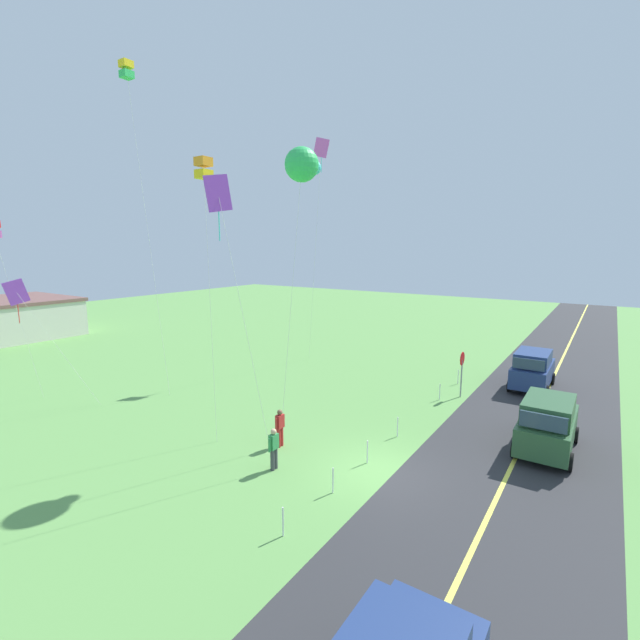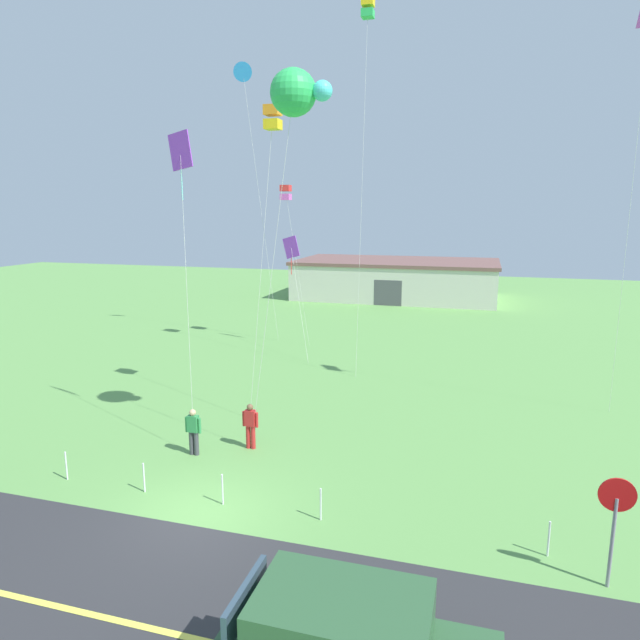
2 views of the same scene
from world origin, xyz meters
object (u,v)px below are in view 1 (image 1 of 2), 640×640
at_px(person_adult_companion, 274,447).
at_px(kite_orange_near, 321,154).
at_px(person_adult_near, 280,427).
at_px(kite_blue_mid, 219,199).
at_px(car_parked_east_near, 533,369).
at_px(kite_purple_back, 204,169).
at_px(kite_green_far, 17,294).
at_px(kite_cyan_top, 127,71).
at_px(stop_sign, 462,365).
at_px(car_suv_foreground, 548,423).
at_px(kite_red_low, 303,165).

relative_size(person_adult_companion, kite_orange_near, 0.10).
xyz_separation_m(person_adult_near, kite_blue_mid, (-2.48, 0.49, 8.96)).
relative_size(car_parked_east_near, person_adult_near, 2.75).
height_order(kite_blue_mid, kite_purple_back, kite_purple_back).
height_order(car_parked_east_near, kite_purple_back, kite_purple_back).
relative_size(kite_green_far, kite_purple_back, 0.56).
distance_m(person_adult_near, person_adult_companion, 1.91).
distance_m(car_parked_east_near, kite_cyan_top, 27.72).
height_order(kite_cyan_top, kite_purple_back, kite_cyan_top).
bearing_deg(kite_orange_near, car_parked_east_near, -82.00).
xyz_separation_m(car_parked_east_near, kite_purple_back, (-14.60, 11.06, 10.23)).
bearing_deg(stop_sign, person_adult_near, 156.56).
height_order(stop_sign, person_adult_near, stop_sign).
bearing_deg(kite_blue_mid, person_adult_near, -11.15).
height_order(kite_blue_mid, kite_green_far, kite_blue_mid).
xyz_separation_m(stop_sign, kite_orange_near, (1.98, 10.59, 12.60)).
bearing_deg(kite_purple_back, car_suv_foreground, -64.60).
bearing_deg(car_parked_east_near, kite_purple_back, 142.87).
distance_m(person_adult_near, kite_green_far, 15.47).
relative_size(kite_red_low, kite_purple_back, 1.03).
relative_size(stop_sign, person_adult_near, 1.60).
xyz_separation_m(stop_sign, kite_purple_back, (-10.70, 8.02, 9.59)).
bearing_deg(kite_cyan_top, person_adult_near, -97.99).
xyz_separation_m(kite_cyan_top, kite_purple_back, (-1.92, -7.61, -5.86)).
height_order(person_adult_companion, kite_green_far, kite_green_far).
bearing_deg(stop_sign, kite_blue_mid, 158.80).
height_order(person_adult_companion, kite_blue_mid, kite_blue_mid).
bearing_deg(car_parked_east_near, kite_orange_near, 98.00).
distance_m(car_suv_foreground, kite_green_far, 25.67).
bearing_deg(person_adult_companion, car_parked_east_near, -67.95).
height_order(car_parked_east_near, kite_red_low, kite_red_low).
xyz_separation_m(person_adult_companion, kite_red_low, (3.35, 1.01, 10.65)).
xyz_separation_m(kite_green_far, kite_purple_back, (3.06, -10.71, 5.55)).
bearing_deg(kite_red_low, kite_orange_near, 29.91).
bearing_deg(kite_green_far, kite_orange_near, -27.36).
xyz_separation_m(person_adult_companion, kite_blue_mid, (-0.86, 1.50, 8.96)).
height_order(car_parked_east_near, kite_orange_near, kite_orange_near).
xyz_separation_m(kite_blue_mid, kite_green_far, (-0.93, 13.76, -3.98)).
distance_m(car_suv_foreground, kite_blue_mid, 15.42).
xyz_separation_m(stop_sign, person_adult_companion, (-11.97, 3.48, -0.94)).
height_order(stop_sign, kite_purple_back, kite_purple_back).
relative_size(car_parked_east_near, kite_green_far, 0.66).
xyz_separation_m(stop_sign, person_adult_near, (-10.35, 4.49, -0.94)).
bearing_deg(kite_orange_near, person_adult_near, -153.67).
bearing_deg(person_adult_near, car_suv_foreground, 113.59).
xyz_separation_m(kite_blue_mid, kite_orange_near, (14.81, 5.61, 4.58)).
height_order(car_parked_east_near, kite_green_far, kite_green_far).
distance_m(kite_blue_mid, kite_green_far, 14.35).
xyz_separation_m(car_parked_east_near, person_adult_near, (-14.24, 7.52, -0.29)).
xyz_separation_m(car_suv_foreground, kite_green_far, (-9.14, 23.52, 4.69)).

